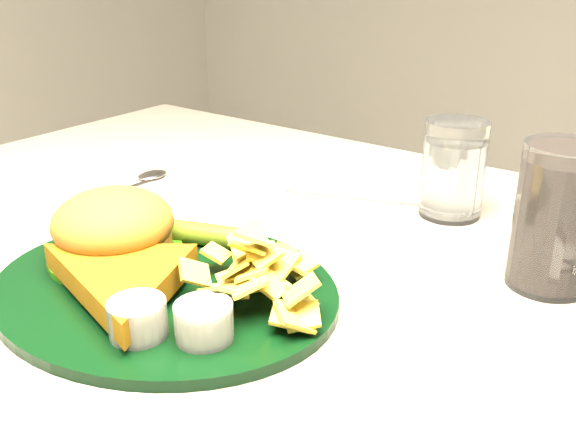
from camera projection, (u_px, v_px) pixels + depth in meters
name	position (u px, v px, depth m)	size (l,w,h in m)	color
dinner_plate	(162.00, 258.00, 0.55)	(0.32, 0.26, 0.07)	black
water_glass	(453.00, 169.00, 0.71)	(0.07, 0.07, 0.11)	white
cola_glass	(557.00, 217.00, 0.56)	(0.07, 0.07, 0.13)	black
spoon	(115.00, 191.00, 0.79)	(0.04, 0.14, 0.01)	silver
wrapped_straw	(367.00, 197.00, 0.77)	(0.20, 0.07, 0.01)	white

